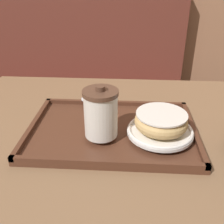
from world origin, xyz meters
The scene contains 7 objects.
booth_bench centered at (-0.28, 0.87, 0.32)m, with size 1.27×0.44×1.00m.
cafe_table centered at (0.00, 0.00, 0.56)m, with size 1.00×0.76×0.71m.
serving_tray centered at (-0.02, -0.02, 0.72)m, with size 0.44×0.30×0.02m.
coffee_cup_front centered at (-0.04, -0.06, 0.80)m, with size 0.09×0.09×0.13m.
plate_with_chocolate_donut centered at (0.11, -0.05, 0.74)m, with size 0.17×0.17×0.01m.
donut_chocolate_glazed centered at (0.11, -0.05, 0.77)m, with size 0.13×0.13×0.04m.
spoon centered at (-0.10, 0.10, 0.74)m, with size 0.07×0.15×0.01m.
Camera 1 is at (0.02, -0.61, 1.10)m, focal length 42.00 mm.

